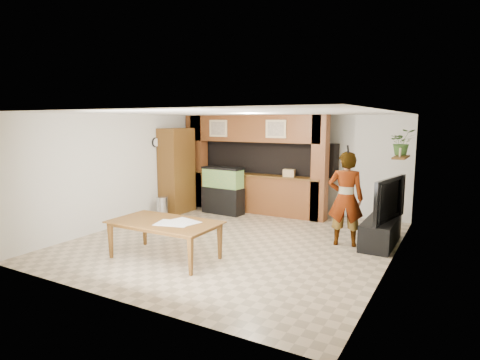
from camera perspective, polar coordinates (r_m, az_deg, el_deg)
The scene contains 21 objects.
floor at distance 8.39m, azimuth -0.53°, elevation -8.56°, with size 6.50×6.50×0.00m, color tan.
ceiling at distance 8.03m, azimuth -0.56°, elevation 9.49°, with size 6.50×6.50×0.00m, color white.
wall_back at distance 11.03m, azimuth 7.90°, elevation 2.34°, with size 6.00×6.00×0.00m, color beige.
wall_left at distance 9.94m, azimuth -15.73°, elevation 1.45°, with size 6.50×6.50×0.00m, color beige.
wall_right at distance 7.13m, azimuth 20.89°, elevation -1.42°, with size 6.50×6.50×0.00m, color beige.
partition at distance 10.86m, azimuth 2.04°, elevation 2.39°, with size 4.20×0.99×2.60m.
wall_clock at distance 10.59m, azimuth -11.90°, elevation 5.26°, with size 0.05×0.25×0.25m.
wall_shelf at distance 9.02m, azimuth 21.93°, elevation 3.04°, with size 0.25×0.90×0.04m, color brown.
pantry_cabinet at distance 10.87m, azimuth -8.99°, elevation 1.33°, with size 0.56×0.92×2.26m, color brown.
trash_can at distance 10.44m, azimuth -11.00°, elevation -3.82°, with size 0.29×0.29×0.53m, color #B2B2B7.
aquarium at distance 10.64m, azimuth -2.44°, elevation -1.55°, with size 1.12×0.42×1.25m.
tv_stand at distance 8.53m, azimuth 19.36°, elevation -6.97°, with size 0.57×1.54×0.51m, color black.
television at distance 8.38m, azimuth 19.59°, elevation -2.49°, with size 1.46×0.19×0.84m, color black.
photo_frame at distance 8.83m, azimuth 21.82°, elevation 3.66°, with size 0.03×0.13×0.18m, color tan.
potted_plant at distance 9.26m, azimuth 22.06°, elevation 5.01°, with size 0.50×0.43×0.56m, color #345A24.
person at distance 8.13m, azimuth 14.79°, elevation -2.59°, with size 0.68×0.45×1.87m, color tan.
microphone at distance 7.84m, azimuth 15.12°, elevation 4.24°, with size 0.04×0.04×0.16m, color black.
dining_table at distance 7.32m, azimuth -10.81°, elevation -8.46°, with size 1.94×1.08×0.68m, color brown.
newspaper_a at distance 7.17m, azimuth -8.06°, elevation -5.89°, with size 0.56×0.41×0.01m, color silver.
newspaper_b at distance 7.09m, azimuth -9.46°, elevation -6.08°, with size 0.59×0.43×0.01m, color silver.
counter_box at distance 10.25m, azimuth 7.00°, elevation 0.99°, with size 0.29×0.19×0.19m, color tan.
Camera 1 is at (3.99, -6.96, 2.44)m, focal length 30.00 mm.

